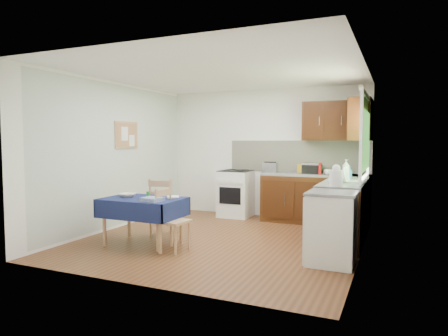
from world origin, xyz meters
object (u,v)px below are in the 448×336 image
at_px(dining_table, 143,205).
at_px(chair_near, 171,218).
at_px(toaster, 270,168).
at_px(sandwich_press, 312,168).
at_px(dish_rack, 346,180).
at_px(kettle, 336,177).
at_px(chair_far, 163,206).

bearing_deg(dining_table, chair_near, 15.44).
distance_m(toaster, sandwich_press, 0.77).
bearing_deg(dish_rack, chair_near, -162.44).
xyz_separation_m(dining_table, dish_rack, (2.65, 1.28, 0.35)).
height_order(toaster, kettle, kettle).
distance_m(chair_far, sandwich_press, 2.84).
height_order(chair_far, kettle, kettle).
height_order(chair_near, dish_rack, dish_rack).
bearing_deg(dining_table, kettle, 38.28).
height_order(dining_table, dish_rack, dish_rack).
xyz_separation_m(toaster, sandwich_press, (0.77, 0.10, 0.00)).
distance_m(chair_near, toaster, 2.69).
xyz_separation_m(chair_near, sandwich_press, (1.40, 2.66, 0.55)).
bearing_deg(chair_far, dish_rack, -178.19).
height_order(toaster, dish_rack, dish_rack).
distance_m(dining_table, sandwich_press, 3.23).
relative_size(chair_far, sandwich_press, 2.77).
height_order(sandwich_press, kettle, kettle).
bearing_deg(sandwich_press, chair_near, -101.64).
xyz_separation_m(dining_table, toaster, (1.14, 2.48, 0.42)).
bearing_deg(chair_near, kettle, -63.83).
bearing_deg(dining_table, sandwich_press, 77.90).
distance_m(dining_table, chair_near, 0.53).
distance_m(sandwich_press, kettle, 2.05).
relative_size(sandwich_press, dish_rack, 0.72).
xyz_separation_m(chair_far, kettle, (2.60, 0.11, 0.54)).
bearing_deg(chair_near, dining_table, 88.17).
distance_m(chair_far, chair_near, 0.80).
height_order(chair_near, sandwich_press, sandwich_press).
height_order(dining_table, toaster, toaster).
relative_size(toaster, dish_rack, 0.58).
distance_m(dining_table, toaster, 2.76).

